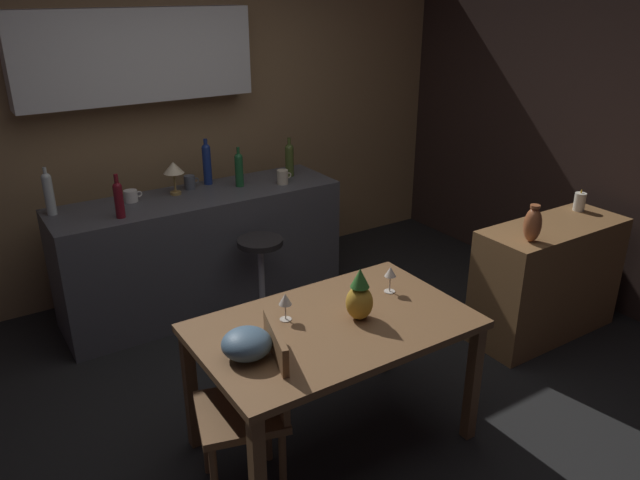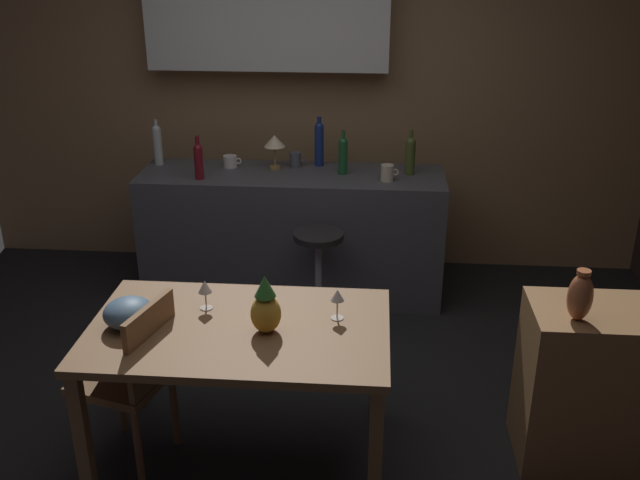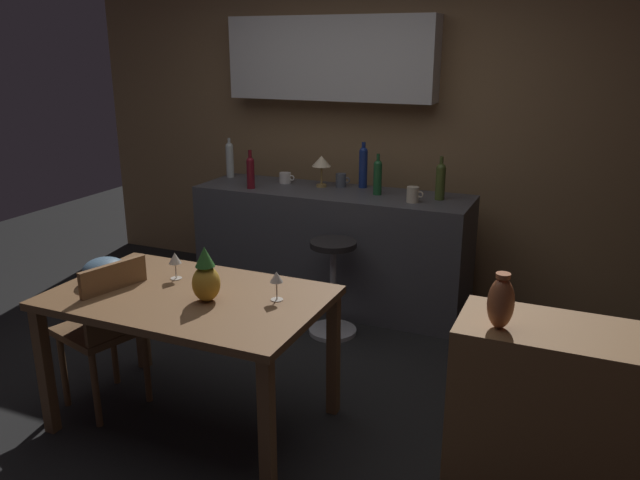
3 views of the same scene
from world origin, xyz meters
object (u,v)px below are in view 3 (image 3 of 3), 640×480
(bar_stool, at_px, (333,285))
(pineapple_centerpiece, at_px, (206,278))
(dining_table, at_px, (189,309))
(fruit_bowl, at_px, (105,270))
(wine_glass_left, at_px, (276,278))
(chair_near_window, at_px, (107,327))
(wine_bottle_cobalt, at_px, (363,166))
(wine_glass_right, at_px, (175,259))
(wine_bottle_olive, at_px, (441,180))
(sideboard_cabinet, at_px, (582,421))
(wine_bottle_green, at_px, (378,176))
(cup_cream, at_px, (413,195))
(wine_bottle_clear, at_px, (230,158))
(cup_slate, at_px, (341,180))
(vase_copper, at_px, (501,302))
(counter_lamp, at_px, (321,163))
(wine_bottle_ruby, at_px, (250,171))
(cup_white, at_px, (285,178))

(bar_stool, bearing_deg, pineapple_centerpiece, -95.50)
(dining_table, bearing_deg, fruit_bowl, -176.17)
(wine_glass_left, bearing_deg, dining_table, -166.05)
(chair_near_window, height_order, wine_bottle_cobalt, wine_bottle_cobalt)
(wine_glass_right, height_order, wine_bottle_olive, wine_bottle_olive)
(fruit_bowl, height_order, wine_bottle_cobalt, wine_bottle_cobalt)
(sideboard_cabinet, relative_size, bar_stool, 1.62)
(fruit_bowl, bearing_deg, wine_bottle_green, 64.69)
(dining_table, height_order, cup_cream, cup_cream)
(wine_bottle_clear, bearing_deg, wine_glass_left, -53.19)
(wine_bottle_cobalt, relative_size, cup_slate, 3.03)
(wine_glass_left, xyz_separation_m, wine_bottle_cobalt, (-0.24, 1.92, 0.22))
(wine_bottle_cobalt, height_order, vase_copper, wine_bottle_cobalt)
(cup_cream, xyz_separation_m, vase_copper, (0.84, -1.67, -0.02))
(counter_lamp, bearing_deg, wine_bottle_ruby, -151.03)
(cup_cream, bearing_deg, wine_glass_right, -119.37)
(sideboard_cabinet, xyz_separation_m, wine_bottle_cobalt, (-1.69, 1.89, 0.66))
(wine_bottle_ruby, xyz_separation_m, cup_white, (0.16, 0.28, -0.09))
(bar_stool, bearing_deg, cup_cream, 44.32)
(wine_glass_left, xyz_separation_m, wine_bottle_ruby, (-1.02, 1.55, 0.18))
(wine_glass_left, xyz_separation_m, fruit_bowl, (-0.95, -0.15, -0.05))
(wine_glass_left, height_order, cup_slate, cup_slate)
(cup_white, bearing_deg, pineapple_centerpiece, -74.47)
(wine_glass_left, xyz_separation_m, cup_cream, (0.24, 1.61, 0.10))
(sideboard_cabinet, height_order, cup_cream, cup_cream)
(pineapple_centerpiece, bearing_deg, cup_white, 105.53)
(wine_bottle_cobalt, relative_size, wine_bottle_clear, 1.08)
(dining_table, bearing_deg, wine_bottle_ruby, 108.92)
(cup_cream, xyz_separation_m, cup_slate, (-0.64, 0.27, -0.00))
(wine_bottle_green, height_order, wine_bottle_olive, wine_bottle_olive)
(cup_cream, height_order, cup_slate, cup_cream)
(wine_bottle_olive, relative_size, counter_lamp, 1.27)
(cup_white, bearing_deg, wine_glass_right, -82.80)
(wine_glass_left, distance_m, cup_slate, 1.92)
(wine_bottle_ruby, xyz_separation_m, cup_cream, (1.26, 0.06, -0.08))
(wine_bottle_clear, distance_m, cup_cream, 1.65)
(wine_bottle_ruby, bearing_deg, wine_bottle_cobalt, 25.45)
(wine_bottle_cobalt, bearing_deg, counter_lamp, -160.53)
(chair_near_window, height_order, wine_glass_left, wine_glass_left)
(wine_bottle_ruby, relative_size, counter_lamp, 1.21)
(pineapple_centerpiece, xyz_separation_m, vase_copper, (1.39, 0.08, 0.07))
(cup_white, distance_m, cup_slate, 0.46)
(bar_stool, relative_size, wine_bottle_green, 2.26)
(wine_bottle_green, relative_size, counter_lamp, 1.24)
(wine_glass_left, relative_size, wine_bottle_ruby, 0.51)
(wine_bottle_cobalt, xyz_separation_m, wine_bottle_clear, (-1.14, -0.06, -0.02))
(wine_bottle_green, bearing_deg, cup_cream, -22.83)
(fruit_bowl, bearing_deg, vase_copper, 2.26)
(bar_stool, bearing_deg, wine_bottle_ruby, 156.74)
(vase_copper, bearing_deg, wine_bottle_ruby, 142.44)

